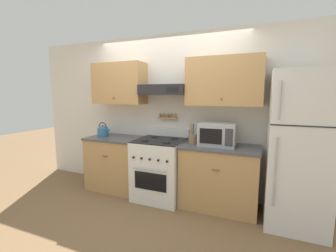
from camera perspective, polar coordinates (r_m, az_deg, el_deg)
ground_plane at (r=3.50m, az=-3.92°, el=-19.28°), size 16.00×16.00×0.00m
wall_back at (r=3.65m, az=0.41°, el=5.29°), size 5.20×0.46×2.55m
counter_left at (r=3.99m, az=-12.83°, el=-9.06°), size 0.93×0.64×0.89m
counter_right at (r=3.35m, az=12.87°, el=-12.39°), size 1.07×0.64×0.89m
stove_range at (r=3.55m, az=-2.00°, el=-10.72°), size 0.73×0.72×1.05m
refrigerator at (r=3.14m, az=30.07°, el=-5.29°), size 0.67×0.77×1.88m
tea_kettle at (r=4.03m, az=-16.20°, el=-1.16°), size 0.24×0.18×0.24m
microwave at (r=3.22m, az=12.45°, el=-2.08°), size 0.50×0.37×0.32m
utensil_crock at (r=3.30m, az=6.27°, el=-3.17°), size 0.12×0.12×0.30m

